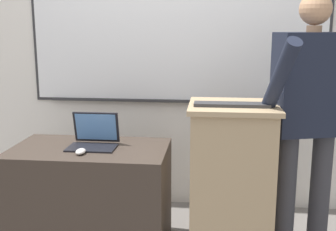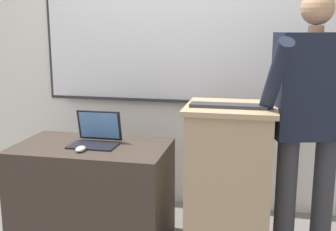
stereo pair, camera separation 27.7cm
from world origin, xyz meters
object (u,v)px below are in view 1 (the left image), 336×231
object	(u,v)px
wireless_keyboard	(232,105)
person_presenter	(309,111)
laptop	(94,136)
side_desk	(91,197)
computer_mouse_by_laptop	(81,151)
lectern_podium	(231,184)

from	to	relation	value
wireless_keyboard	person_presenter	bearing A→B (deg)	16.34
person_presenter	laptop	bearing A→B (deg)	162.53
side_desk	wireless_keyboard	world-z (taller)	wireless_keyboard
side_desk	wireless_keyboard	size ratio (longest dim) A/B	2.32
person_presenter	computer_mouse_by_laptop	xyz separation A→B (m)	(-1.43, -0.15, -0.26)
lectern_podium	wireless_keyboard	size ratio (longest dim) A/B	2.30
person_presenter	laptop	size ratio (longest dim) A/B	5.33
lectern_podium	computer_mouse_by_laptop	distance (m)	0.98
lectern_podium	side_desk	size ratio (longest dim) A/B	0.99
person_presenter	wireless_keyboard	world-z (taller)	person_presenter
lectern_podium	computer_mouse_by_laptop	xyz separation A→B (m)	(-0.96, -0.07, 0.21)
person_presenter	side_desk	bearing A→B (deg)	164.51
wireless_keyboard	computer_mouse_by_laptop	world-z (taller)	wireless_keyboard
side_desk	laptop	size ratio (longest dim) A/B	3.28
lectern_podium	laptop	world-z (taller)	lectern_podium
person_presenter	laptop	distance (m)	1.41
person_presenter	laptop	world-z (taller)	person_presenter
laptop	wireless_keyboard	distance (m)	0.97
lectern_podium	side_desk	distance (m)	0.97
laptop	wireless_keyboard	world-z (taller)	wireless_keyboard
side_desk	computer_mouse_by_laptop	bearing A→B (deg)	-94.23
computer_mouse_by_laptop	laptop	bearing A→B (deg)	80.18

